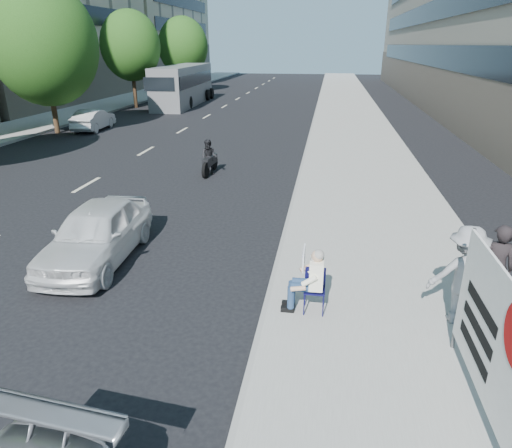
% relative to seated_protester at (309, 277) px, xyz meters
% --- Properties ---
extents(ground, '(160.00, 160.00, 0.00)m').
position_rel_seated_protester_xyz_m(ground, '(-2.29, -0.25, -0.87)').
color(ground, black).
rests_on(ground, ground).
extents(near_sidewalk, '(5.00, 120.00, 0.15)m').
position_rel_seated_protester_xyz_m(near_sidewalk, '(1.71, 19.75, -0.80)').
color(near_sidewalk, gray).
rests_on(near_sidewalk, ground).
extents(far_sidewalk, '(4.50, 120.00, 0.15)m').
position_rel_seated_protester_xyz_m(far_sidewalk, '(-19.04, 19.75, -0.80)').
color(far_sidewalk, gray).
rests_on(far_sidewalk, ground).
extents(tree_far_c, '(6.00, 6.00, 8.47)m').
position_rel_seated_protester_xyz_m(tree_far_c, '(-15.99, 17.75, 4.15)').
color(tree_far_c, '#382616').
rests_on(tree_far_c, ground).
extents(tree_far_d, '(4.80, 4.80, 7.65)m').
position_rel_seated_protester_xyz_m(tree_far_d, '(-15.99, 29.75, 4.01)').
color(tree_far_d, '#382616').
rests_on(tree_far_d, ground).
extents(tree_far_e, '(5.40, 5.40, 7.89)m').
position_rel_seated_protester_xyz_m(tree_far_e, '(-15.99, 43.75, 3.91)').
color(tree_far_e, '#382616').
rests_on(tree_far_e, ground).
extents(seated_protester, '(0.83, 1.12, 1.31)m').
position_rel_seated_protester_xyz_m(seated_protester, '(0.00, 0.00, 0.00)').
color(seated_protester, '#13114D').
rests_on(seated_protester, near_sidewalk).
extents(jogger, '(1.25, 0.74, 1.90)m').
position_rel_seated_protester_xyz_m(jogger, '(2.78, 0.06, 0.23)').
color(jogger, gray).
rests_on(jogger, near_sidewalk).
extents(pedestrian_woman, '(0.71, 0.54, 1.75)m').
position_rel_seated_protester_xyz_m(pedestrian_woman, '(3.51, 0.64, 0.15)').
color(pedestrian_woman, black).
rests_on(pedestrian_woman, near_sidewalk).
extents(protest_banner, '(0.08, 3.06, 2.20)m').
position_rel_seated_protester_xyz_m(protest_banner, '(2.49, -2.32, 0.53)').
color(protest_banner, '#4C4C4C').
rests_on(protest_banner, near_sidewalk).
extents(white_sedan_near, '(1.88, 4.25, 1.42)m').
position_rel_seated_protester_xyz_m(white_sedan_near, '(-5.24, 1.75, -0.16)').
color(white_sedan_near, silver).
rests_on(white_sedan_near, ground).
extents(white_sedan_mid, '(1.57, 3.92, 1.27)m').
position_rel_seated_protester_xyz_m(white_sedan_mid, '(-14.26, 19.05, -0.24)').
color(white_sedan_mid, silver).
rests_on(white_sedan_mid, ground).
extents(motorcycle, '(0.73, 2.05, 1.42)m').
position_rel_seated_protester_xyz_m(motorcycle, '(-4.53, 10.01, -0.24)').
color(motorcycle, black).
rests_on(motorcycle, ground).
extents(bus, '(3.10, 12.15, 3.30)m').
position_rel_seated_protester_xyz_m(bus, '(-12.58, 32.44, 0.76)').
color(bus, slate).
rests_on(bus, ground).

